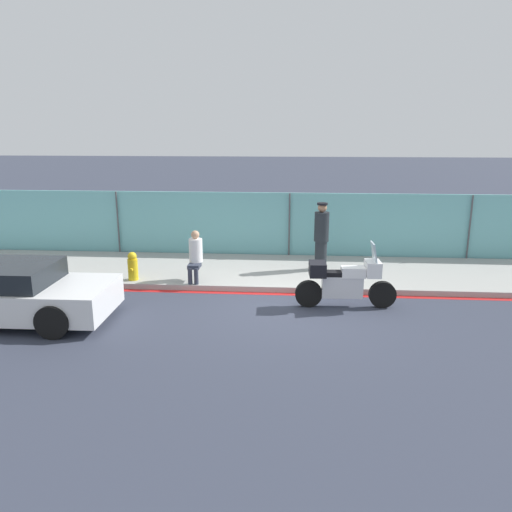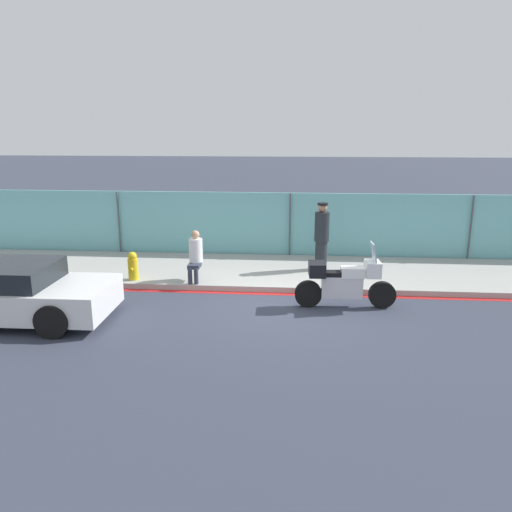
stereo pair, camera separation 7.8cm
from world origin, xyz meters
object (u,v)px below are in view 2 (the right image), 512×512
at_px(officer_standing, 322,236).
at_px(parked_car_right_down_street, 6,292).
at_px(motorcycle, 344,281).
at_px(fire_hydrant, 133,266).
at_px(person_seated_on_curb, 195,253).

height_order(officer_standing, parked_car_right_down_street, officer_standing).
distance_m(motorcycle, parked_car_right_down_street, 7.19).
xyz_separation_m(officer_standing, fire_hydrant, (-4.81, -1.35, -0.58)).
relative_size(parked_car_right_down_street, fire_hydrant, 5.90).
bearing_deg(fire_hydrant, person_seated_on_curb, 3.50).
bearing_deg(fire_hydrant, parked_car_right_down_street, -126.38).
relative_size(motorcycle, officer_standing, 1.23).
xyz_separation_m(parked_car_right_down_street, fire_hydrant, (1.86, 2.53, -0.10)).
distance_m(parked_car_right_down_street, fire_hydrant, 3.15).
height_order(motorcycle, person_seated_on_curb, motorcycle).
xyz_separation_m(officer_standing, parked_car_right_down_street, (-6.67, -3.88, -0.48)).
xyz_separation_m(motorcycle, fire_hydrant, (-5.21, 1.22, -0.10)).
bearing_deg(person_seated_on_curb, motorcycle, -20.12).
bearing_deg(person_seated_on_curb, officer_standing, 21.26).
bearing_deg(motorcycle, parked_car_right_down_street, -171.89).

